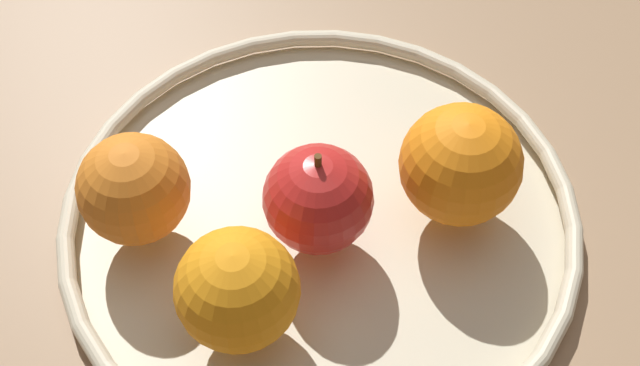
# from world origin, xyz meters

# --- Properties ---
(ground_plane) EXTENTS (1.50, 1.50, 0.04)m
(ground_plane) POSITION_xyz_m (0.00, 0.00, -0.02)
(ground_plane) COLOR #9D7C5B
(fruit_bowl) EXTENTS (0.35, 0.35, 0.02)m
(fruit_bowl) POSITION_xyz_m (0.00, 0.00, 0.01)
(fruit_bowl) COLOR beige
(fruit_bowl) RESTS_ON ground_plane
(apple) EXTENTS (0.07, 0.07, 0.08)m
(apple) POSITION_xyz_m (0.02, -0.00, 0.05)
(apple) COLOR red
(apple) RESTS_ON fruit_bowl
(orange_front_right) EXTENTS (0.08, 0.08, 0.08)m
(orange_front_right) POSITION_xyz_m (-0.01, 0.09, 0.06)
(orange_front_right) COLOR orange
(orange_front_right) RESTS_ON fruit_bowl
(orange_center) EXTENTS (0.07, 0.07, 0.07)m
(orange_center) POSITION_xyz_m (0.02, -0.11, 0.05)
(orange_center) COLOR orange
(orange_center) RESTS_ON fruit_bowl
(orange_back_right) EXTENTS (0.07, 0.07, 0.07)m
(orange_back_right) POSITION_xyz_m (0.08, -0.04, 0.05)
(orange_back_right) COLOR orange
(orange_back_right) RESTS_ON fruit_bowl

